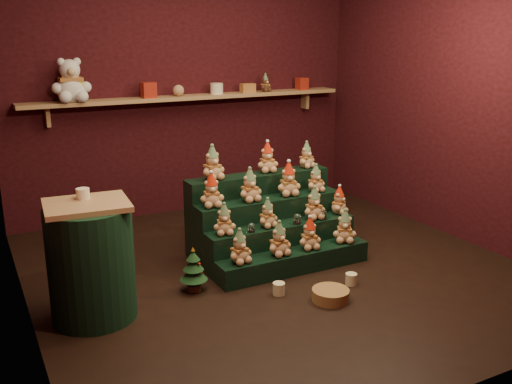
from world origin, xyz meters
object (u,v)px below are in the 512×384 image
snow_globe_c (323,214)px  side_table (91,262)px  mug_right (351,279)px  wicker_basket (331,295)px  white_bear (70,74)px  snow_globe_b (297,219)px  mini_christmas_tree (193,270)px  riser_tier_front (294,261)px  brown_bear (265,83)px  mug_left (279,289)px  snow_globe_a (251,228)px

snow_globe_c → side_table: 2.09m
mug_right → side_table: bearing=167.9°
wicker_basket → white_bear: size_ratio=0.54×
snow_globe_b → mini_christmas_tree: snow_globe_b is taller
riser_tier_front → side_table: 1.73m
side_table → brown_bear: brown_bear is taller
snow_globe_c → mini_christmas_tree: bearing=-174.7°
wicker_basket → side_table: bearing=160.7°
side_table → mug_left: 1.44m
snow_globe_c → mug_right: bearing=-101.5°
snow_globe_a → side_table: (-1.36, -0.18, 0.03)m
side_table → snow_globe_a: bearing=12.4°
mug_left → wicker_basket: 0.40m
snow_globe_b → brown_bear: 2.16m
riser_tier_front → mini_christmas_tree: size_ratio=3.77×
snow_globe_b → side_table: bearing=-174.2°
mug_right → wicker_basket: (-0.31, -0.16, -0.00)m
snow_globe_b → side_table: 1.82m
riser_tier_front → snow_globe_b: bearing=52.8°
riser_tier_front → side_table: (-1.69, -0.02, 0.34)m
snow_globe_b → wicker_basket: 0.86m
snow_globe_b → mini_christmas_tree: (-1.03, -0.12, -0.23)m
riser_tier_front → snow_globe_c: (0.39, 0.16, 0.32)m
snow_globe_b → white_bear: white_bear is taller
mini_christmas_tree → white_bear: (-0.48, 1.91, 1.40)m
snow_globe_b → side_table: side_table is taller
wicker_basket → brown_bear: brown_bear is taller
mini_christmas_tree → brown_bear: brown_bear is taller
mug_right → white_bear: 3.29m
snow_globe_b → brown_bear: brown_bear is taller
white_bear → brown_bear: white_bear is taller
riser_tier_front → snow_globe_a: snow_globe_a is taller
snow_globe_c → brown_bear: (0.38, 1.79, 1.01)m
side_table → wicker_basket: (1.65, -0.58, -0.38)m
snow_globe_c → mug_right: size_ratio=0.99×
mug_right → brown_bear: brown_bear is taller
snow_globe_c → side_table: side_table is taller
side_table → wicker_basket: 1.79m
snow_globe_b → white_bear: bearing=129.9°
mug_left → mug_right: mug_left is taller
snow_globe_b → side_table: size_ratio=0.11×
wicker_basket → snow_globe_a: bearing=110.7°
snow_globe_b → mug_right: 0.72m
mini_christmas_tree → wicker_basket: bearing=-36.7°
snow_globe_c → mug_right: (-0.12, -0.61, -0.36)m
snow_globe_a → white_bear: 2.39m
snow_globe_c → mug_left: snow_globe_c is taller
wicker_basket → brown_bear: (0.82, 2.56, 1.37)m
snow_globe_c → wicker_basket: bearing=-119.7°
side_table → mug_left: size_ratio=8.92×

